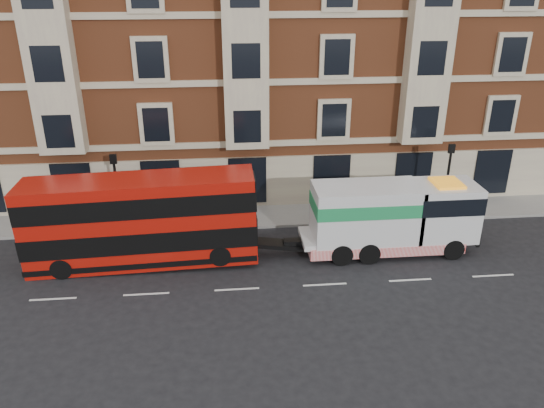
% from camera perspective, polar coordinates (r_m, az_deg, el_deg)
% --- Properties ---
extents(ground, '(120.00, 120.00, 0.00)m').
position_cam_1_polar(ground, '(24.10, -3.80, -9.14)').
color(ground, black).
rests_on(ground, ground).
extents(sidewalk, '(90.00, 3.00, 0.15)m').
position_cam_1_polar(sidewalk, '(30.64, -4.31, -1.43)').
color(sidewalk, slate).
rests_on(sidewalk, ground).
extents(victorian_terrace, '(45.00, 12.00, 20.40)m').
position_cam_1_polar(victorian_terrace, '(35.40, -4.34, 18.80)').
color(victorian_terrace, brown).
rests_on(victorian_terrace, ground).
extents(lamp_post_west, '(0.35, 0.15, 4.35)m').
position_cam_1_polar(lamp_post_west, '(28.97, -16.35, 1.71)').
color(lamp_post_west, black).
rests_on(lamp_post_west, sidewalk).
extents(lamp_post_east, '(0.35, 0.15, 4.35)m').
position_cam_1_polar(lamp_post_east, '(31.00, 18.38, 2.90)').
color(lamp_post_east, black).
rests_on(lamp_post_east, sidewalk).
extents(double_decker_bus, '(10.81, 2.48, 4.38)m').
position_cam_1_polar(double_decker_bus, '(25.77, -13.90, -1.65)').
color(double_decker_bus, '#A81109').
rests_on(double_decker_bus, ground).
extents(tow_truck, '(8.66, 2.56, 3.61)m').
position_cam_1_polar(tow_truck, '(26.89, 12.49, -1.37)').
color(tow_truck, silver).
rests_on(tow_truck, ground).
extents(pedestrian, '(0.69, 0.57, 1.64)m').
position_cam_1_polar(pedestrian, '(32.22, -24.08, -0.50)').
color(pedestrian, black).
rests_on(pedestrian, sidewalk).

